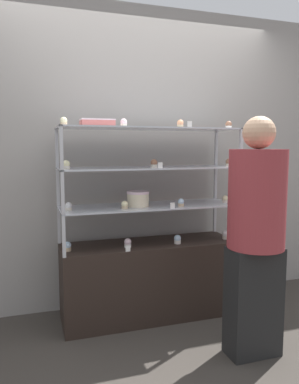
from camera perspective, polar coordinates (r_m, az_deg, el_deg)
ground_plane at (r=3.29m, az=0.00°, el=-18.27°), size 20.00×20.00×0.00m
back_wall at (r=3.33m, az=-1.95°, el=5.18°), size 8.00×0.05×2.60m
display_base at (r=3.17m, az=0.00°, el=-13.18°), size 1.42×0.44×0.62m
display_riser_lower at (r=3.02m, az=0.00°, el=-2.39°), size 1.42×0.44×0.31m
display_riser_middle at (r=2.98m, az=0.00°, el=3.47°), size 1.42×0.44×0.31m
display_riser_upper at (r=2.98m, az=0.00°, el=9.40°), size 1.42×0.44×0.31m
layer_cake_centerpiece at (r=2.95m, az=-1.77°, el=-1.03°), size 0.18×0.18×0.12m
sheet_cake_frosted at (r=2.86m, az=-7.99°, el=10.38°), size 0.25×0.17×0.06m
cupcake_0 at (r=2.90m, az=-12.38°, el=-8.11°), size 0.06×0.06×0.07m
cupcake_1 at (r=2.93m, az=-3.34°, el=-7.77°), size 0.06×0.06×0.07m
cupcake_2 at (r=3.05m, az=4.28°, el=-7.20°), size 0.06×0.06×0.07m
cupcake_3 at (r=3.26m, az=11.53°, el=-6.43°), size 0.06×0.06×0.07m
price_tag_0 at (r=2.82m, az=-3.30°, el=-8.62°), size 0.04×0.00×0.04m
cupcake_4 at (r=2.83m, az=-12.24°, el=-2.19°), size 0.05×0.05×0.06m
cupcake_5 at (r=2.84m, az=-3.81°, el=-2.00°), size 0.05×0.05×0.06m
cupcake_6 at (r=2.98m, az=4.83°, el=-1.61°), size 0.05×0.05×0.06m
cupcake_7 at (r=3.23m, az=11.46°, el=-1.08°), size 0.05×0.05×0.06m
price_tag_1 at (r=2.87m, az=3.55°, el=-2.07°), size 0.04×0.00×0.04m
cupcake_8 at (r=2.75m, az=-12.58°, el=4.07°), size 0.05×0.05×0.06m
cupcake_9 at (r=2.91m, az=0.68°, el=4.36°), size 0.05×0.05×0.06m
cupcake_10 at (r=3.15m, az=12.01°, el=4.39°), size 0.05×0.05×0.06m
price_tag_2 at (r=2.80m, az=1.65°, el=4.09°), size 0.04×0.00×0.04m
cupcake_11 at (r=2.79m, az=-12.95°, el=10.41°), size 0.05×0.05×0.06m
cupcake_12 at (r=2.87m, az=-3.96°, el=10.46°), size 0.05×0.05×0.06m
cupcake_13 at (r=2.99m, az=4.71°, el=10.31°), size 0.05×0.05×0.06m
cupcake_14 at (r=3.19m, az=11.97°, el=9.96°), size 0.05×0.05×0.06m
price_tag_3 at (r=2.89m, az=6.13°, el=10.26°), size 0.04×0.00×0.04m
customer_figure at (r=2.55m, az=15.89°, el=-5.72°), size 0.37×0.37×1.59m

